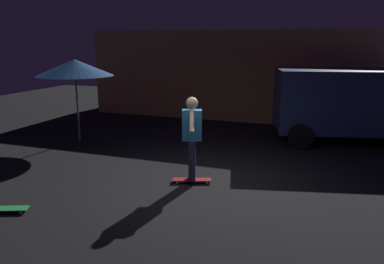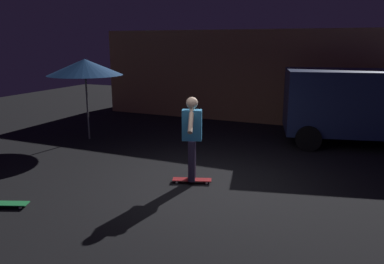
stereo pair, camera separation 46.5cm
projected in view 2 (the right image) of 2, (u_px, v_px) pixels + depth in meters
The scene contains 7 objects.
ground_plane at pixel (200, 188), 7.35m from camera, with size 28.00×28.00×0.00m, color black.
low_building at pixel (253, 72), 15.05m from camera, with size 10.51×4.37×3.17m.
parked_van at pixel (373, 103), 10.23m from camera, with size 4.92×3.11×2.03m.
patio_umbrella at pixel (85, 67), 10.60m from camera, with size 2.10×2.10×2.30m.
skateboard_ridden at pixel (192, 180), 7.63m from camera, with size 0.80×0.44×0.07m.
skateboard_spare at pixel (5, 204), 6.51m from camera, with size 0.80×0.47×0.07m.
skater at pixel (192, 133), 7.40m from camera, with size 0.43×0.96×1.67m.
Camera 2 is at (2.60, -6.39, 2.77)m, focal length 35.42 mm.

